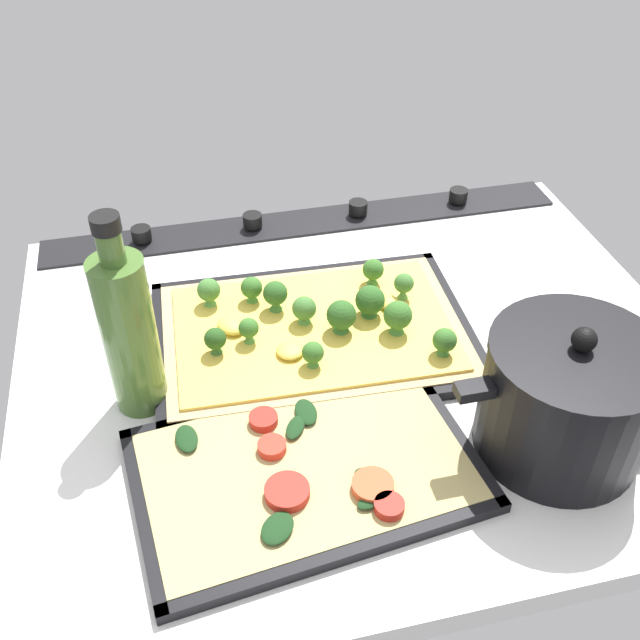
{
  "coord_description": "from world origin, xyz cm",
  "views": [
    {
      "loc": [
        19.34,
        62.11,
        58.88
      ],
      "look_at": [
        4.84,
        -0.07,
        6.2
      ],
      "focal_mm": 41.35,
      "sensor_mm": 36.0,
      "label": 1
    }
  ],
  "objects_px": {
    "cooking_pot": "(566,398)",
    "oil_bottle": "(129,332)",
    "baking_tray_front": "(313,336)",
    "broccoli_pizza": "(317,325)",
    "baking_tray_back": "(306,472)",
    "veggie_pizza_back": "(306,468)"
  },
  "relations": [
    {
      "from": "baking_tray_front",
      "to": "broccoli_pizza",
      "type": "height_order",
      "value": "broccoli_pizza"
    },
    {
      "from": "baking_tray_front",
      "to": "baking_tray_back",
      "type": "xyz_separation_m",
      "value": [
        0.05,
        0.2,
        0.0
      ]
    },
    {
      "from": "broccoli_pizza",
      "to": "veggie_pizza_back",
      "type": "distance_m",
      "value": 0.21
    },
    {
      "from": "baking_tray_front",
      "to": "broccoli_pizza",
      "type": "bearing_deg",
      "value": -166.6
    },
    {
      "from": "baking_tray_back",
      "to": "oil_bottle",
      "type": "distance_m",
      "value": 0.23
    },
    {
      "from": "cooking_pot",
      "to": "broccoli_pizza",
      "type": "bearing_deg",
      "value": -47.37
    },
    {
      "from": "broccoli_pizza",
      "to": "cooking_pot",
      "type": "xyz_separation_m",
      "value": [
        -0.2,
        0.22,
        0.05
      ]
    },
    {
      "from": "baking_tray_back",
      "to": "cooking_pot",
      "type": "distance_m",
      "value": 0.27
    },
    {
      "from": "baking_tray_front",
      "to": "baking_tray_back",
      "type": "bearing_deg",
      "value": 75.21
    },
    {
      "from": "baking_tray_front",
      "to": "oil_bottle",
      "type": "relative_size",
      "value": 1.64
    },
    {
      "from": "baking_tray_front",
      "to": "oil_bottle",
      "type": "bearing_deg",
      "value": 16.01
    },
    {
      "from": "veggie_pizza_back",
      "to": "oil_bottle",
      "type": "relative_size",
      "value": 1.4
    },
    {
      "from": "broccoli_pizza",
      "to": "baking_tray_back",
      "type": "height_order",
      "value": "broccoli_pizza"
    },
    {
      "from": "baking_tray_front",
      "to": "veggie_pizza_back",
      "type": "distance_m",
      "value": 0.21
    },
    {
      "from": "veggie_pizza_back",
      "to": "oil_bottle",
      "type": "xyz_separation_m",
      "value": [
        0.15,
        -0.14,
        0.09
      ]
    },
    {
      "from": "broccoli_pizza",
      "to": "veggie_pizza_back",
      "type": "xyz_separation_m",
      "value": [
        0.06,
        0.2,
        -0.01
      ]
    },
    {
      "from": "broccoli_pizza",
      "to": "cooking_pot",
      "type": "distance_m",
      "value": 0.3
    },
    {
      "from": "baking_tray_front",
      "to": "veggie_pizza_back",
      "type": "height_order",
      "value": "veggie_pizza_back"
    },
    {
      "from": "broccoli_pizza",
      "to": "baking_tray_back",
      "type": "relative_size",
      "value": 1.02
    },
    {
      "from": "baking_tray_back",
      "to": "veggie_pizza_back",
      "type": "distance_m",
      "value": 0.01
    },
    {
      "from": "baking_tray_back",
      "to": "veggie_pizza_back",
      "type": "relative_size",
      "value": 1.08
    },
    {
      "from": "cooking_pot",
      "to": "oil_bottle",
      "type": "relative_size",
      "value": 1.01
    }
  ]
}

